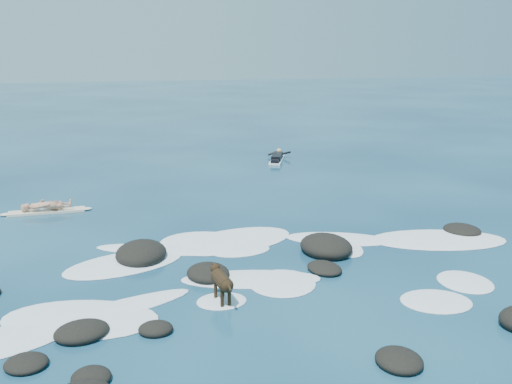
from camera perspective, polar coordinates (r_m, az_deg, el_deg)
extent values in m
plane|color=#0A2642|center=(14.35, 0.53, -7.57)|extent=(160.00, 160.00, 0.00)
ellipsoid|color=black|center=(10.60, 14.11, -16.01)|extent=(0.93, 0.99, 0.32)
ellipsoid|color=black|center=(13.78, -4.81, -8.12)|extent=(1.21, 1.32, 0.42)
ellipsoid|color=black|center=(11.48, -10.00, -13.34)|extent=(0.76, 0.69, 0.26)
ellipsoid|color=black|center=(10.25, -16.16, -17.39)|extent=(0.88, 0.90, 0.25)
ellipsoid|color=black|center=(11.00, -22.00, -15.61)|extent=(0.95, 0.92, 0.24)
ellipsoid|color=black|center=(11.66, -17.03, -13.23)|extent=(1.21, 1.07, 0.35)
ellipsoid|color=black|center=(14.23, 6.86, -7.59)|extent=(1.01, 1.16, 0.27)
ellipsoid|color=black|center=(18.00, 19.91, -3.59)|extent=(1.19, 1.28, 0.31)
ellipsoid|color=black|center=(15.16, -11.41, -6.05)|extent=(1.58, 1.82, 0.58)
ellipsoid|color=black|center=(15.46, 7.02, -5.44)|extent=(1.51, 1.75, 0.60)
ellipsoid|color=white|center=(17.11, 17.75, -4.57)|extent=(4.22, 2.68, 0.12)
ellipsoid|color=white|center=(13.45, 2.64, -9.09)|extent=(2.07, 2.12, 0.12)
ellipsoid|color=white|center=(14.95, -13.02, -6.99)|extent=(3.48, 2.52, 0.12)
ellipsoid|color=white|center=(14.36, 20.17, -8.45)|extent=(1.25, 1.42, 0.12)
ellipsoid|color=white|center=(16.24, -2.17, -4.88)|extent=(3.99, 2.91, 0.12)
ellipsoid|color=white|center=(16.19, -5.47, -5.00)|extent=(2.77, 2.44, 0.12)
ellipsoid|color=white|center=(13.65, -0.49, -8.71)|extent=(3.52, 1.85, 0.12)
ellipsoid|color=white|center=(12.33, -17.19, -12.05)|extent=(3.63, 2.70, 0.12)
ellipsoid|color=white|center=(12.50, -14.46, -11.47)|extent=(3.80, 2.06, 0.12)
ellipsoid|color=white|center=(15.46, -1.49, -5.89)|extent=(1.72, 1.11, 0.12)
ellipsoid|color=white|center=(15.99, 8.55, -5.35)|extent=(1.04, 1.89, 0.12)
ellipsoid|color=white|center=(13.14, 17.56, -10.39)|extent=(1.79, 1.57, 0.12)
ellipsoid|color=white|center=(16.53, 8.23, -4.68)|extent=(3.25, 2.25, 0.12)
ellipsoid|color=white|center=(15.75, -9.63, -5.71)|extent=(3.64, 2.10, 0.12)
ellipsoid|color=white|center=(12.58, -3.46, -10.85)|extent=(1.10, 0.90, 0.12)
cube|color=beige|center=(20.14, -20.19, -1.84)|extent=(2.43, 0.54, 0.08)
ellipsoid|color=beige|center=(20.07, -16.76, -1.62)|extent=(0.49, 0.28, 0.09)
ellipsoid|color=beige|center=(20.28, -23.60, -2.06)|extent=(0.49, 0.28, 0.09)
imported|color=tan|center=(19.94, -20.40, 0.44)|extent=(0.39, 0.58, 1.57)
cube|color=white|center=(27.48, 2.12, 3.23)|extent=(1.41, 2.36, 0.09)
ellipsoid|color=white|center=(28.62, 2.38, 3.68)|extent=(0.46, 0.58, 0.09)
cube|color=black|center=(27.45, 2.13, 3.56)|extent=(0.96, 1.49, 0.23)
sphere|color=tan|center=(28.24, 2.32, 4.13)|extent=(0.32, 0.32, 0.24)
cylinder|color=black|center=(28.45, 1.75, 3.93)|extent=(0.59, 0.10, 0.27)
cylinder|color=black|center=(28.39, 2.95, 3.89)|extent=(0.48, 0.49, 0.27)
cube|color=black|center=(26.68, 1.93, 3.15)|extent=(0.56, 0.68, 0.15)
cylinder|color=black|center=(12.27, -3.41, -8.84)|extent=(0.38, 0.66, 0.30)
sphere|color=black|center=(12.52, -3.83, -8.36)|extent=(0.36, 0.36, 0.32)
sphere|color=black|center=(12.03, -2.97, -9.33)|extent=(0.32, 0.32, 0.29)
sphere|color=black|center=(12.64, -4.10, -7.61)|extent=(0.25, 0.25, 0.23)
cone|color=black|center=(12.77, -4.29, -7.46)|extent=(0.14, 0.15, 0.12)
cone|color=black|center=(12.58, -4.35, -7.27)|extent=(0.11, 0.09, 0.11)
cone|color=black|center=(12.61, -3.83, -7.20)|extent=(0.11, 0.09, 0.11)
cylinder|color=black|center=(12.57, -4.06, -9.89)|extent=(0.08, 0.08, 0.41)
cylinder|color=black|center=(12.62, -3.35, -9.78)|extent=(0.08, 0.08, 0.41)
cylinder|color=black|center=(12.20, -3.42, -10.67)|extent=(0.08, 0.08, 0.41)
cylinder|color=black|center=(12.24, -2.69, -10.56)|extent=(0.08, 0.08, 0.41)
cylinder|color=black|center=(11.89, -2.75, -9.34)|extent=(0.09, 0.30, 0.18)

